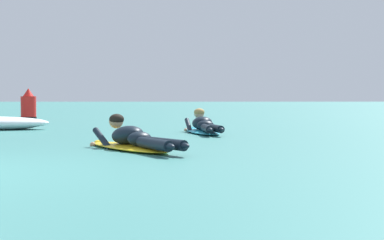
{
  "coord_description": "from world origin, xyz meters",
  "views": [
    {
      "loc": [
        2.86,
        -6.2,
        0.76
      ],
      "look_at": [
        3.1,
        4.95,
        0.34
      ],
      "focal_mm": 61.27,
      "sensor_mm": 36.0,
      "label": 1
    }
  ],
  "objects": [
    {
      "name": "surfer_near",
      "position": [
        2.22,
        2.91,
        0.14
      ],
      "size": [
        1.64,
        2.45,
        0.54
      ],
      "color": "yellow",
      "rests_on": "ground"
    },
    {
      "name": "channel_marker_buoy",
      "position": [
        -1.58,
        13.29,
        0.38
      ],
      "size": [
        0.47,
        0.47,
        0.97
      ],
      "color": "red",
      "rests_on": "ground"
    },
    {
      "name": "ground_plane",
      "position": [
        0.0,
        10.0,
        0.0
      ],
      "size": [
        120.0,
        120.0,
        0.0
      ],
      "primitive_type": "plane",
      "color": "#387A75"
    },
    {
      "name": "surfer_far",
      "position": [
        3.37,
        6.84,
        0.13
      ],
      "size": [
        0.85,
        2.6,
        0.54
      ],
      "color": "#2DB2D1",
      "rests_on": "ground"
    }
  ]
}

